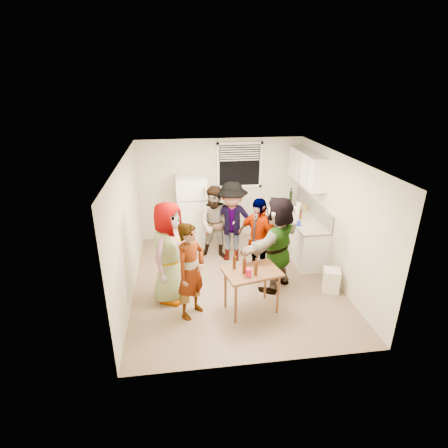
{
  "coord_description": "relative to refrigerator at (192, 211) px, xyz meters",
  "views": [
    {
      "loc": [
        -1.04,
        -6.02,
        3.78
      ],
      "look_at": [
        -0.19,
        0.25,
        1.15
      ],
      "focal_mm": 28.0,
      "sensor_mm": 36.0,
      "label": 1
    }
  ],
  "objects": [
    {
      "name": "picture_frame",
      "position": [
        2.67,
        -0.41,
        0.12
      ],
      "size": [
        0.02,
        0.16,
        0.13
      ],
      "primitive_type": "cube",
      "color": "#F1BF5F",
      "rests_on": "countertop"
    },
    {
      "name": "beer_bottle_table",
      "position": [
        0.72,
        -2.91,
        -0.07
      ],
      "size": [
        0.07,
        0.07,
        0.25
      ],
      "primitive_type": "cylinder",
      "color": "#47230C",
      "rests_on": "serving_table"
    },
    {
      "name": "guest_stripe",
      "position": [
        -0.16,
        -2.84,
        -0.85
      ],
      "size": [
        1.67,
        1.6,
        0.41
      ],
      "primitive_type": "imported",
      "rotation": [
        0.0,
        0.0,
        0.83
      ],
      "color": "#141933",
      "rests_on": "ground"
    },
    {
      "name": "upper_cabinets",
      "position": [
        2.58,
        -0.53,
        1.1
      ],
      "size": [
        0.34,
        1.6,
        0.7
      ],
      "primitive_type": "cube",
      "color": "white",
      "rests_on": "room"
    },
    {
      "name": "guest_grey",
      "position": [
        -0.51,
        -2.31,
        -0.85
      ],
      "size": [
        2.1,
        1.72,
        0.6
      ],
      "primitive_type": "imported",
      "rotation": [
        0.0,
        0.0,
        1.06
      ],
      "color": "gray",
      "rests_on": "ground"
    },
    {
      "name": "serving_table",
      "position": [
        0.87,
        -2.87,
        -0.85
      ],
      "size": [
        1.04,
        0.81,
        0.78
      ],
      "primitive_type": null,
      "rotation": [
        0.0,
        0.0,
        0.22
      ],
      "color": "brown",
      "rests_on": "ground"
    },
    {
      "name": "guest_black",
      "position": [
        1.21,
        -1.78,
        -0.85
      ],
      "size": [
        1.97,
        1.85,
        0.42
      ],
      "primitive_type": "imported",
      "rotation": [
        0.0,
        0.0,
        -0.9
      ],
      "color": "black",
      "rests_on": "ground"
    },
    {
      "name": "trash_bin",
      "position": [
        2.51,
        -2.48,
        -0.6
      ],
      "size": [
        0.39,
        0.39,
        0.45
      ],
      "primitive_type": "cube",
      "rotation": [
        0.0,
        0.0,
        -0.35
      ],
      "color": "white",
      "rests_on": "ground"
    },
    {
      "name": "guest_back_left",
      "position": [
        0.49,
        -0.86,
        -0.85
      ],
      "size": [
        1.23,
        1.85,
        0.64
      ],
      "primitive_type": "imported",
      "rotation": [
        0.0,
        0.0,
        -0.26
      ],
      "color": "brown",
      "rests_on": "ground"
    },
    {
      "name": "paper_towel",
      "position": [
        2.43,
        -0.61,
        0.05
      ],
      "size": [
        0.12,
        0.12,
        0.26
      ],
      "primitive_type": "cylinder",
      "color": "white",
      "rests_on": "countertop"
    },
    {
      "name": "blue_cup",
      "position": [
        2.19,
        -1.35,
        0.05
      ],
      "size": [
        0.08,
        0.08,
        0.11
      ],
      "primitive_type": "cylinder",
      "color": "#1828C4",
      "rests_on": "countertop"
    },
    {
      "name": "countertop",
      "position": [
        2.45,
        -0.73,
        0.03
      ],
      "size": [
        0.64,
        2.22,
        0.04
      ],
      "primitive_type": "cube",
      "color": "beige",
      "rests_on": "counter_lower"
    },
    {
      "name": "red_cup",
      "position": [
        0.78,
        -3.01,
        -0.07
      ],
      "size": [
        0.1,
        0.1,
        0.13
      ],
      "primitive_type": "cylinder",
      "color": "red",
      "rests_on": "serving_table"
    },
    {
      "name": "kettle",
      "position": [
        2.4,
        -0.5,
        0.05
      ],
      "size": [
        0.29,
        0.26,
        0.2
      ],
      "primitive_type": null,
      "rotation": [
        0.0,
        0.0,
        -0.23
      ],
      "color": "silver",
      "rests_on": "countertop"
    },
    {
      "name": "counter_lower",
      "position": [
        2.45,
        -0.73,
        -0.42
      ],
      "size": [
        0.6,
        2.2,
        0.86
      ],
      "primitive_type": "cube",
      "color": "white",
      "rests_on": "ground"
    },
    {
      "name": "wine_bottle",
      "position": [
        2.5,
        0.19,
        0.05
      ],
      "size": [
        0.07,
        0.07,
        0.28
      ],
      "primitive_type": "cylinder",
      "color": "black",
      "rests_on": "countertop"
    },
    {
      "name": "room",
      "position": [
        0.75,
        -1.88,
        -0.85
      ],
      "size": [
        4.0,
        4.5,
        2.5
      ],
      "primitive_type": null,
      "color": "beige",
      "rests_on": "ground"
    },
    {
      "name": "refrigerator",
      "position": [
        0.0,
        0.0,
        0.0
      ],
      "size": [
        0.7,
        0.7,
        1.7
      ],
      "primitive_type": "cube",
      "color": "white",
      "rests_on": "ground"
    },
    {
      "name": "guest_back_right",
      "position": [
        0.82,
        -0.95,
        -0.85
      ],
      "size": [
        1.59,
        2.04,
        0.67
      ],
      "primitive_type": "imported",
      "rotation": [
        0.0,
        0.0,
        -0.26
      ],
      "color": "#3F3F44",
      "rests_on": "ground"
    },
    {
      "name": "backsplash",
      "position": [
        2.74,
        -0.73,
        0.23
      ],
      "size": [
        0.03,
        2.2,
        0.36
      ],
      "primitive_type": "cube",
      "color": "#A4A197",
      "rests_on": "countertop"
    },
    {
      "name": "window",
      "position": [
        1.2,
        0.33,
        1.0
      ],
      "size": [
        1.12,
        0.1,
        1.06
      ],
      "primitive_type": null,
      "color": "white",
      "rests_on": "room"
    },
    {
      "name": "beer_bottle_counter",
      "position": [
        2.35,
        -0.98,
        0.05
      ],
      "size": [
        0.06,
        0.06,
        0.21
      ],
      "primitive_type": "cylinder",
      "color": "#47230C",
      "rests_on": "countertop"
    },
    {
      "name": "guest_orange",
      "position": [
        1.49,
        -2.2,
        -0.85
      ],
      "size": [
        2.53,
        2.54,
        0.55
      ],
      "primitive_type": "imported",
      "rotation": [
        0.0,
        0.0,
        3.88
      ],
      "color": "#D87E58",
      "rests_on": "ground"
    }
  ]
}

